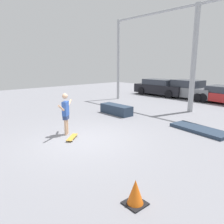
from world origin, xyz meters
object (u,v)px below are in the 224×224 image
skateboard (72,137)px  parked_car_grey (188,90)px  skateboarder (66,112)px  traffic_cone (135,193)px  manual_pad (199,130)px  grind_box (116,109)px  parked_car_black (160,88)px

skateboard → parked_car_grey: bearing=149.1°
skateboarder → traffic_cone: skateboarder is taller
manual_pad → traffic_cone: size_ratio=4.48×
grind_box → manual_pad: 4.64m
traffic_cone → manual_pad: bearing=105.9°
skateboarder → traffic_cone: 4.99m
skateboarder → skateboard: 1.06m
grind_box → traffic_cone: traffic_cone is taller
traffic_cone → grind_box: bearing=141.0°
skateboard → skateboarder: bearing=-141.5°
skateboard → manual_pad: (2.63, 4.51, 0.01)m
skateboarder → manual_pad: bearing=102.8°
skateboarder → grind_box: size_ratio=0.83×
skateboarder → traffic_cone: (4.81, -1.14, -0.67)m
skateboarder → parked_car_grey: (-1.70, 11.85, -0.23)m
grind_box → parked_car_grey: size_ratio=0.47×
grind_box → parked_car_grey: parked_car_grey is taller
skateboard → parked_car_black: size_ratio=0.16×
grind_box → parked_car_black: bearing=110.7°
traffic_cone → parked_car_black: bearing=125.6°
grind_box → parked_car_grey: bearing=92.3°
skateboarder → skateboard: (0.60, -0.10, -0.87)m
skateboard → grind_box: size_ratio=0.38×
manual_pad → parked_car_grey: size_ratio=0.58×
grind_box → parked_car_black: 8.25m
skateboarder → parked_car_black: bearing=159.3°
parked_car_black → grind_box: bearing=-71.2°
skateboarder → skateboard: size_ratio=2.17×
manual_pad → skateboard: bearing=-120.2°
skateboarder → manual_pad: skateboarder is taller
skateboarder → manual_pad: 5.53m
manual_pad → traffic_cone: (1.58, -5.55, 0.19)m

